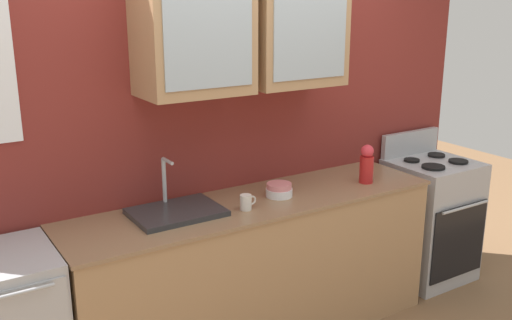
{
  "coord_description": "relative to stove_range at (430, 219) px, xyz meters",
  "views": [
    {
      "loc": [
        -1.75,
        -2.77,
        2.09
      ],
      "look_at": [
        0.0,
        0.0,
        1.16
      ],
      "focal_mm": 41.27,
      "sensor_mm": 36.0,
      "label": 1
    }
  ],
  "objects": [
    {
      "name": "cup_near_sink",
      "position": [
        -1.67,
        -0.09,
        0.49
      ],
      "size": [
        0.1,
        0.07,
        0.09
      ],
      "color": "silver",
      "rests_on": "counter"
    },
    {
      "name": "bowl_stack",
      "position": [
        -1.38,
        -0.01,
        0.48
      ],
      "size": [
        0.16,
        0.16,
        0.08
      ],
      "color": "white",
      "rests_on": "counter"
    },
    {
      "name": "sink_faucet",
      "position": [
        -2.04,
        0.05,
        0.47
      ],
      "size": [
        0.49,
        0.36,
        0.3
      ],
      "color": "#2D2D30",
      "rests_on": "counter"
    },
    {
      "name": "counter",
      "position": [
        -1.54,
        0.0,
        -0.01
      ],
      "size": [
        2.34,
        0.59,
        0.91
      ],
      "color": "#A87F56",
      "rests_on": "ground_plane"
    },
    {
      "name": "stove_range",
      "position": [
        0.0,
        0.0,
        0.0
      ],
      "size": [
        0.58,
        0.58,
        1.09
      ],
      "color": "#ADAFB5",
      "rests_on": "ground_plane"
    },
    {
      "name": "vase",
      "position": [
        -0.75,
        -0.09,
        0.57
      ],
      "size": [
        0.09,
        0.09,
        0.25
      ],
      "color": "#B21E1E",
      "rests_on": "counter"
    },
    {
      "name": "back_wall_unit",
      "position": [
        -1.55,
        0.28,
        1.03
      ],
      "size": [
        3.81,
        0.47,
        2.65
      ],
      "color": "maroon",
      "rests_on": "ground_plane"
    }
  ]
}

